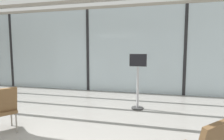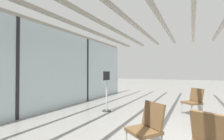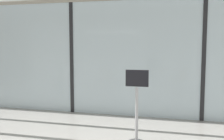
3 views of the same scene
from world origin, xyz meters
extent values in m
cube|color=silver|center=(0.00, 5.20, 1.54)|extent=(14.00, 0.08, 3.07)
cube|color=black|center=(0.00, 5.20, 1.54)|extent=(0.10, 0.12, 3.07)
cube|color=black|center=(3.50, 5.20, 1.54)|extent=(0.10, 0.12, 3.07)
cube|color=gray|center=(0.00, 5.20, 3.12)|extent=(13.72, 0.12, 0.10)
ellipsoid|color=silver|center=(1.16, 10.30, 1.92)|extent=(13.72, 3.84, 3.84)
sphere|color=#9D9DA0|center=(-5.15, 10.30, 1.92)|extent=(2.11, 2.11, 2.11)
sphere|color=black|center=(-2.61, 8.53, 2.21)|extent=(0.28, 0.28, 0.28)
sphere|color=black|center=(-1.71, 8.53, 2.21)|extent=(0.28, 0.28, 0.28)
sphere|color=black|center=(-0.81, 8.53, 2.21)|extent=(0.28, 0.28, 0.28)
sphere|color=black|center=(0.09, 8.53, 2.21)|extent=(0.28, 0.28, 0.28)
cylinder|color=#B2B2B7|center=(2.11, 3.30, 0.55)|extent=(0.06, 0.06, 1.10)
cube|color=black|center=(2.11, 3.30, 1.28)|extent=(0.44, 0.03, 0.32)
camera|label=1|loc=(2.59, -1.39, 1.50)|focal=29.09mm
camera|label=2|loc=(-2.84, 0.52, 1.40)|focal=25.05mm
camera|label=3|loc=(2.80, -1.50, 1.93)|focal=40.94mm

